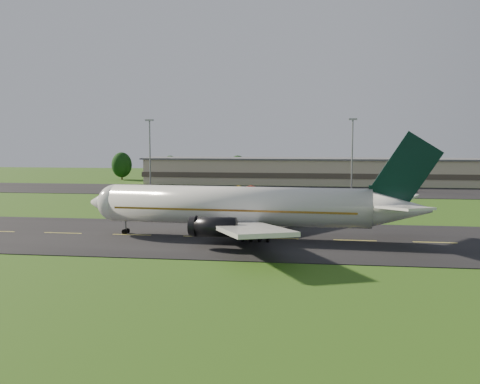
# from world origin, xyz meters

# --- Properties ---
(ground) EXTENTS (360.00, 360.00, 0.00)m
(ground) POSITION_xyz_m (0.00, 0.00, 0.00)
(ground) COLOR #204711
(ground) RESTS_ON ground
(taxiway) EXTENTS (220.00, 30.00, 0.10)m
(taxiway) POSITION_xyz_m (0.00, 0.00, 0.05)
(taxiway) COLOR black
(taxiway) RESTS_ON ground
(apron) EXTENTS (260.00, 30.00, 0.10)m
(apron) POSITION_xyz_m (0.00, 72.00, 0.05)
(apron) COLOR black
(apron) RESTS_ON ground
(airliner) EXTENTS (51.30, 42.12, 15.57)m
(airliner) POSITION_xyz_m (-15.94, -0.05, 4.66)
(airliner) COLOR silver
(airliner) RESTS_ON ground
(terminal) EXTENTS (145.00, 16.00, 8.40)m
(terminal) POSITION_xyz_m (6.40, 96.18, 3.99)
(terminal) COLOR tan
(terminal) RESTS_ON ground
(light_mast_west) EXTENTS (2.40, 1.20, 20.35)m
(light_mast_west) POSITION_xyz_m (-55.00, 80.00, 12.74)
(light_mast_west) COLOR gray
(light_mast_west) RESTS_ON ground
(light_mast_centre) EXTENTS (2.40, 1.20, 20.35)m
(light_mast_centre) POSITION_xyz_m (5.00, 80.00, 12.74)
(light_mast_centre) COLOR gray
(light_mast_centre) RESTS_ON ground
(tree_line) EXTENTS (193.50, 9.05, 11.02)m
(tree_line) POSITION_xyz_m (38.50, 106.24, 5.21)
(tree_line) COLOR black
(tree_line) RESTS_ON ground
(service_vehicle_a) EXTENTS (3.06, 3.98, 1.26)m
(service_vehicle_a) POSITION_xyz_m (-26.64, 72.76, 0.73)
(service_vehicle_a) COLOR #DEB90D
(service_vehicle_a) RESTS_ON apron
(service_vehicle_b) EXTENTS (4.45, 2.55, 1.39)m
(service_vehicle_b) POSITION_xyz_m (-22.83, 70.98, 0.79)
(service_vehicle_b) COLOR #AA1A0B
(service_vehicle_b) RESTS_ON apron
(service_vehicle_c) EXTENTS (2.77, 5.56, 1.51)m
(service_vehicle_c) POSITION_xyz_m (19.19, 73.86, 0.86)
(service_vehicle_c) COLOR silver
(service_vehicle_c) RESTS_ON apron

